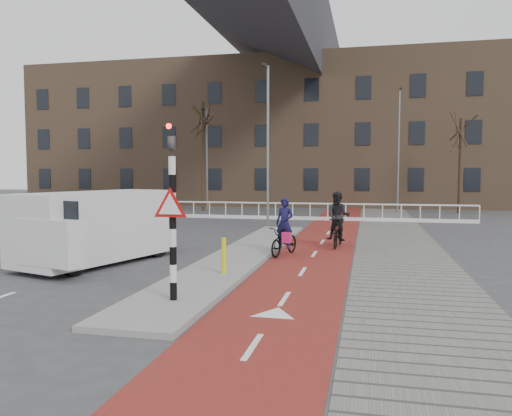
# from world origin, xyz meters

# --- Properties ---
(ground) EXTENTS (120.00, 120.00, 0.00)m
(ground) POSITION_xyz_m (0.00, 0.00, 0.00)
(ground) COLOR #38383A
(ground) RESTS_ON ground
(bike_lane) EXTENTS (2.50, 60.00, 0.01)m
(bike_lane) POSITION_xyz_m (1.50, 10.00, 0.01)
(bike_lane) COLOR maroon
(bike_lane) RESTS_ON ground
(sidewalk) EXTENTS (3.00, 60.00, 0.01)m
(sidewalk) POSITION_xyz_m (4.30, 10.00, 0.01)
(sidewalk) COLOR slate
(sidewalk) RESTS_ON ground
(curb_island) EXTENTS (1.80, 16.00, 0.12)m
(curb_island) POSITION_xyz_m (-0.70, 4.00, 0.06)
(curb_island) COLOR gray
(curb_island) RESTS_ON ground
(traffic_signal) EXTENTS (0.80, 0.80, 3.68)m
(traffic_signal) POSITION_xyz_m (-0.60, -2.02, 1.99)
(traffic_signal) COLOR black
(traffic_signal) RESTS_ON curb_island
(bollard) EXTENTS (0.12, 0.12, 0.91)m
(bollard) POSITION_xyz_m (-0.36, 0.78, 0.58)
(bollard) COLOR #D4D20B
(bollard) RESTS_ON curb_island
(cyclist_near) EXTENTS (1.09, 1.88, 1.86)m
(cyclist_near) POSITION_xyz_m (0.59, 4.51, 0.63)
(cyclist_near) COLOR black
(cyclist_near) RESTS_ON bike_lane
(cyclist_far) EXTENTS (0.91, 1.91, 2.00)m
(cyclist_far) POSITION_xyz_m (2.18, 6.71, 0.84)
(cyclist_far) COLOR black
(cyclist_far) RESTS_ON bike_lane
(van) EXTENTS (3.26, 5.28, 2.12)m
(van) POSITION_xyz_m (-4.60, 1.99, 1.11)
(van) COLOR silver
(van) RESTS_ON ground
(railing) EXTENTS (28.00, 0.10, 0.99)m
(railing) POSITION_xyz_m (-5.00, 17.00, 0.31)
(railing) COLOR silver
(railing) RESTS_ON ground
(townhouse_row) EXTENTS (46.00, 10.00, 15.90)m
(townhouse_row) POSITION_xyz_m (-3.00, 32.00, 7.81)
(townhouse_row) COLOR #7F6047
(townhouse_row) RESTS_ON ground
(tree_mid) EXTENTS (0.24, 0.24, 7.65)m
(tree_mid) POSITION_xyz_m (-8.21, 22.39, 3.83)
(tree_mid) COLOR black
(tree_mid) RESTS_ON ground
(tree_right) EXTENTS (0.28, 0.28, 6.27)m
(tree_right) POSITION_xyz_m (9.18, 24.01, 3.13)
(tree_right) COLOR black
(tree_right) RESTS_ON ground
(streetlight_near) EXTENTS (0.12, 0.12, 7.80)m
(streetlight_near) POSITION_xyz_m (-1.56, 12.53, 3.90)
(streetlight_near) COLOR slate
(streetlight_near) RESTS_ON ground
(streetlight_left) EXTENTS (0.12, 0.12, 7.27)m
(streetlight_left) POSITION_xyz_m (-8.13, 23.08, 3.63)
(streetlight_left) COLOR slate
(streetlight_left) RESTS_ON ground
(streetlight_right) EXTENTS (0.12, 0.12, 8.36)m
(streetlight_right) POSITION_xyz_m (5.20, 24.09, 4.18)
(streetlight_right) COLOR slate
(streetlight_right) RESTS_ON ground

